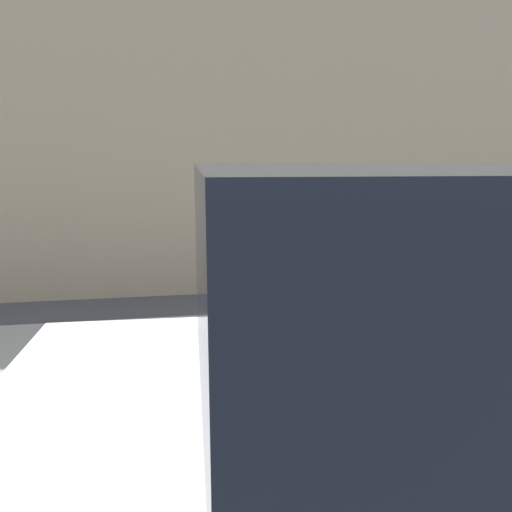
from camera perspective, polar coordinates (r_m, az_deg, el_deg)
The scene contains 3 objects.
sidewalk at distance 4.57m, azimuth 3.75°, elevation -12.29°, with size 24.00×2.80×0.12m.
building_facade at distance 7.15m, azimuth -1.79°, elevation 21.32°, with size 24.00×0.30×6.29m.
parking_meter at distance 3.22m, azimuth 0.00°, elevation -1.75°, with size 0.19×0.13×1.53m.
Camera 1 is at (-1.01, -1.87, 1.87)m, focal length 35.00 mm.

